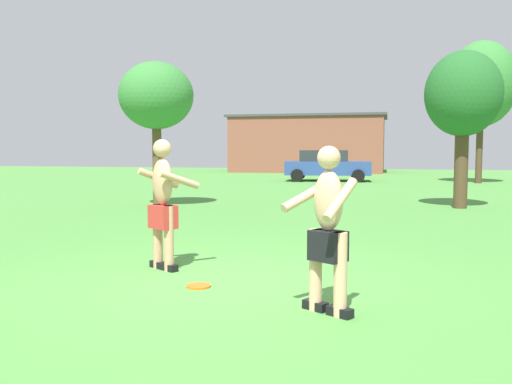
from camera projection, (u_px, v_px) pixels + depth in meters
ground_plane at (219, 284)px, 6.48m from camera, size 80.00×80.00×0.00m
player_near at (163, 201)px, 7.22m from camera, size 0.84×0.76×1.74m
player_in_black at (328, 227)px, 5.26m from camera, size 0.74×0.71×1.64m
frisbee at (199, 286)px, 6.34m from camera, size 0.29×0.29×0.03m
car_blue_mid_lot at (327, 165)px, 27.73m from camera, size 4.45×2.36×1.58m
outbuilding_behind_lot at (309, 144)px, 39.74m from camera, size 11.09×6.53×4.06m
tree_left_field at (463, 96)px, 14.67m from camera, size 2.04×2.04×4.28m
tree_right_field at (481, 84)px, 25.69m from camera, size 3.26×3.26×6.75m
tree_behind_players at (156, 97)px, 15.06m from camera, size 2.07×2.07×4.05m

